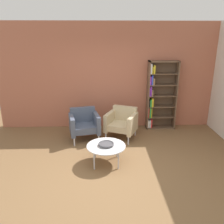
# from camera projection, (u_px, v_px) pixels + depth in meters

# --- Properties ---
(ground_plane) EXTENTS (8.32, 8.32, 0.00)m
(ground_plane) POSITION_uv_depth(u_px,v_px,m) (118.00, 171.00, 4.58)
(ground_plane) COLOR brown
(brick_back_panel) EXTENTS (6.40, 0.12, 2.90)m
(brick_back_panel) POSITION_uv_depth(u_px,v_px,m) (113.00, 77.00, 6.46)
(brick_back_panel) COLOR #B2664C
(brick_back_panel) RESTS_ON ground_plane
(bookshelf_tall) EXTENTS (0.80, 0.30, 1.90)m
(bookshelf_tall) POSITION_uv_depth(u_px,v_px,m) (159.00, 96.00, 6.46)
(bookshelf_tall) COLOR brown
(bookshelf_tall) RESTS_ON ground_plane
(coffee_table_low) EXTENTS (0.80, 0.80, 0.40)m
(coffee_table_low) POSITION_uv_depth(u_px,v_px,m) (106.00, 147.00, 4.77)
(coffee_table_low) COLOR silver
(coffee_table_low) RESTS_ON ground_plane
(decorative_bowl) EXTENTS (0.32, 0.32, 0.05)m
(decorative_bowl) POSITION_uv_depth(u_px,v_px,m) (106.00, 144.00, 4.74)
(decorative_bowl) COLOR #4C4C51
(decorative_bowl) RESTS_ON coffee_table_low
(armchair_corner_red) EXTENTS (0.84, 0.79, 0.78)m
(armchair_corner_red) POSITION_uv_depth(u_px,v_px,m) (84.00, 124.00, 5.89)
(armchair_corner_red) COLOR #4C566B
(armchair_corner_red) RESTS_ON ground_plane
(armchair_near_window) EXTENTS (0.91, 0.88, 0.78)m
(armchair_near_window) POSITION_uv_depth(u_px,v_px,m) (122.00, 122.00, 5.98)
(armchair_near_window) COLOR #C6B289
(armchair_near_window) RESTS_ON ground_plane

